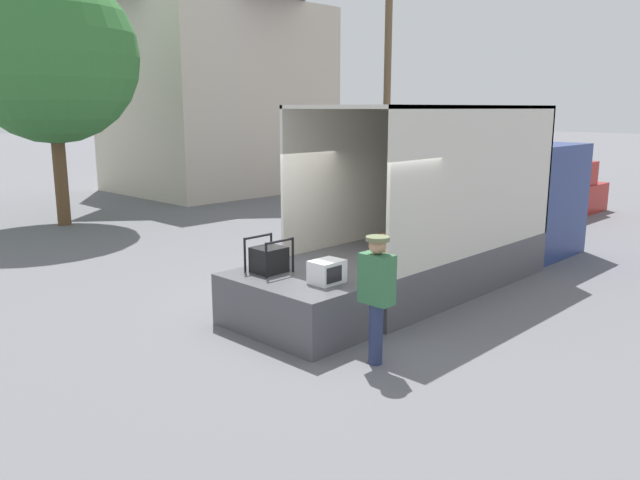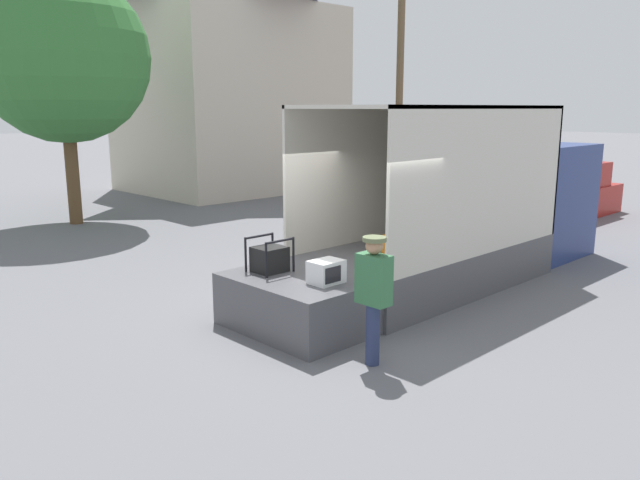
{
  "view_description": "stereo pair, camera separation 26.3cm",
  "coord_description": "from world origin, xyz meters",
  "views": [
    {
      "loc": [
        -6.83,
        -6.41,
        3.23
      ],
      "look_at": [
        -0.44,
        -0.2,
        1.34
      ],
      "focal_mm": 35.0,
      "sensor_mm": 36.0,
      "label": 1
    },
    {
      "loc": [
        -6.64,
        -6.59,
        3.23
      ],
      "look_at": [
        -0.44,
        -0.2,
        1.34
      ],
      "focal_mm": 35.0,
      "sensor_mm": 36.0,
      "label": 2
    }
  ],
  "objects": [
    {
      "name": "box_truck",
      "position": [
        4.45,
        -0.0,
        1.03
      ],
      "size": [
        7.42,
        2.25,
        3.28
      ],
      "color": "navy",
      "rests_on": "ground"
    },
    {
      "name": "street_tree",
      "position": [
        0.56,
        10.83,
        4.57
      ],
      "size": [
        4.64,
        4.64,
        6.9
      ],
      "color": "brown",
      "rests_on": "ground"
    },
    {
      "name": "house_backdrop",
      "position": [
        8.55,
        14.19,
        4.89
      ],
      "size": [
        7.88,
        6.58,
        9.61
      ],
      "color": "beige",
      "rests_on": "ground"
    },
    {
      "name": "utility_pole",
      "position": [
        12.79,
        9.02,
        4.78
      ],
      "size": [
        1.8,
        0.28,
        9.23
      ],
      "color": "brown",
      "rests_on": "ground"
    },
    {
      "name": "pickup_truck_red",
      "position": [
        11.51,
        1.83,
        0.66
      ],
      "size": [
        4.96,
        2.06,
        1.62
      ],
      "color": "maroon",
      "rests_on": "ground"
    },
    {
      "name": "portable_generator",
      "position": [
        -0.78,
        0.53,
        0.99
      ],
      "size": [
        0.57,
        0.53,
        0.53
      ],
      "color": "black",
      "rests_on": "tailgate_deck"
    },
    {
      "name": "worker_person",
      "position": [
        -0.92,
        -1.66,
        1.02
      ],
      "size": [
        0.3,
        0.44,
        1.67
      ],
      "color": "navy",
      "rests_on": "ground"
    },
    {
      "name": "ground_plane",
      "position": [
        0.0,
        0.0,
        0.0
      ],
      "size": [
        160.0,
        160.0,
        0.0
      ],
      "primitive_type": "plane",
      "color": "slate"
    },
    {
      "name": "microwave",
      "position": [
        -0.63,
        -0.52,
        0.96
      ],
      "size": [
        0.47,
        0.37,
        0.33
      ],
      "color": "white",
      "rests_on": "tailgate_deck"
    },
    {
      "name": "tailgate_deck",
      "position": [
        -0.74,
        0.0,
        0.4
      ],
      "size": [
        1.48,
        2.14,
        0.79
      ],
      "primitive_type": "cube",
      "color": "#4C4C51",
      "rests_on": "ground"
    }
  ]
}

